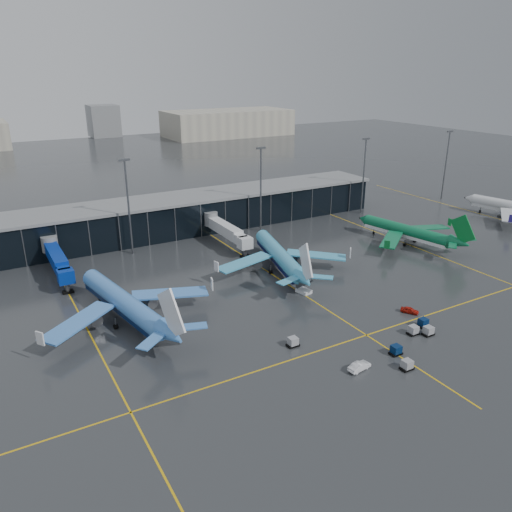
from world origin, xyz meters
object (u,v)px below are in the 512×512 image
airliner_klm_near (279,246)px  airliner_aer_lingus (406,224)px  airliner_arkefly (122,291)px  mobile_airstair (304,289)px  service_van_white (359,366)px  service_van_red (410,310)px  baggage_carts (394,340)px

airliner_klm_near → airliner_aer_lingus: airliner_klm_near is taller
airliner_arkefly → airliner_klm_near: airliner_arkefly is taller
airliner_arkefly → airliner_klm_near: 41.49m
airliner_arkefly → airliner_klm_near: size_ratio=1.05×
mobile_airstair → service_van_white: size_ratio=0.83×
airliner_arkefly → airliner_aer_lingus: 83.11m
airliner_klm_near → mobile_airstair: bearing=-85.5°
airliner_klm_near → service_van_white: (-11.99, -43.96, -5.41)m
airliner_arkefly → service_van_red: bearing=-36.7°
mobile_airstair → airliner_arkefly: bearing=158.0°
service_van_red → service_van_white: (-22.62, -10.71, 0.09)m
airliner_aer_lingus → baggage_carts: size_ratio=1.31×
airliner_klm_near → baggage_carts: bearing=-77.0°
baggage_carts → airliner_arkefly: bearing=140.3°
airliner_arkefly → baggage_carts: (39.94, -33.15, -5.64)m
airliner_aer_lingus → service_van_white: 69.29m
airliner_arkefly → airliner_aer_lingus: size_ratio=1.13×
mobile_airstair → airliner_aer_lingus: bearing=5.2°
airliner_klm_near → baggage_carts: size_ratio=1.42×
airliner_aer_lingus → service_van_red: (-31.40, -32.39, -5.03)m
airliner_arkefly → service_van_white: (28.83, -36.56, -5.69)m
airliner_klm_near → baggage_carts: airliner_klm_near is taller
airliner_arkefly → mobile_airstair: size_ratio=11.64×
mobile_airstair → service_van_white: (-9.50, -29.59, -0.06)m
airliner_aer_lingus → baggage_carts: bearing=-147.8°
airliner_arkefly → airliner_aer_lingus: bearing=-5.5°
airliner_aer_lingus → mobile_airstair: airliner_aer_lingus is taller
airliner_arkefly → service_van_red: 57.87m
baggage_carts → service_van_red: size_ratio=7.75×
airliner_arkefly → mobile_airstair: airliner_arkefly is taller
airliner_arkefly → airliner_klm_near: (40.82, 7.40, -0.28)m
airliner_arkefly → baggage_carts: size_ratio=1.48×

